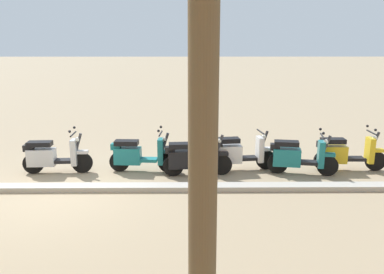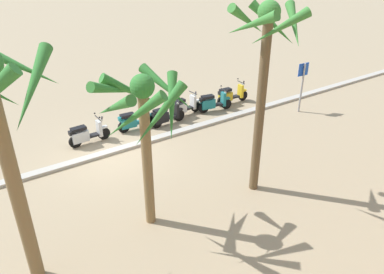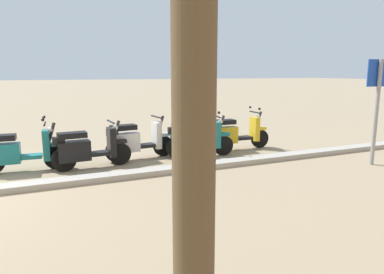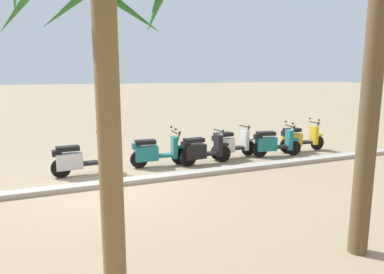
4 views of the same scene
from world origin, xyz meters
name	(u,v)px [view 1 (image 1 of 4)]	position (x,y,z in m)	size (l,w,h in m)	color
ground_plane	(56,193)	(0.00, 0.00, 0.00)	(200.00, 200.00, 0.00)	#9E896B
curb_strip	(58,188)	(0.00, -0.16, 0.06)	(60.00, 0.36, 0.12)	#ADA89E
scooter_yellow_mid_rear	(344,153)	(-7.01, -1.54, 0.46)	(1.87, 0.56, 1.17)	black
scooter_teal_tail_end	(297,157)	(-5.71, -1.25, 0.46)	(1.74, 0.64, 1.17)	black
scooter_white_far_back	(238,153)	(-4.25, -1.57, 0.47)	(1.76, 0.59, 1.04)	black
scooter_black_last_in_row	(192,158)	(-3.05, -1.18, 0.45)	(1.75, 0.56, 1.04)	black
scooter_teal_second_in_line	(138,155)	(-1.66, -1.50, 0.45)	(1.79, 0.56, 1.17)	black
scooter_silver_mid_front	(52,156)	(0.53, -1.39, 0.45)	(1.76, 0.56, 1.17)	black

